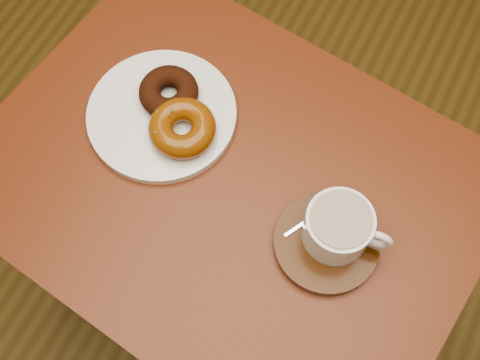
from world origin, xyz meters
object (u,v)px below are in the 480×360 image
at_px(donut_plate, 162,115).
at_px(saucer, 326,243).
at_px(coffee_cup, 339,227).
at_px(cafe_table, 230,207).

bearing_deg(donut_plate, saucer, -13.59).
distance_m(saucer, coffee_cup, 0.05).
bearing_deg(cafe_table, donut_plate, 168.70).
bearing_deg(coffee_cup, cafe_table, 168.88).
bearing_deg(coffee_cup, saucer, -123.61).
bearing_deg(donut_plate, cafe_table, -18.71).
xyz_separation_m(cafe_table, donut_plate, (-0.15, 0.05, 0.13)).
relative_size(donut_plate, saucer, 1.55).
height_order(donut_plate, saucer, saucer).
height_order(donut_plate, coffee_cup, coffee_cup).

